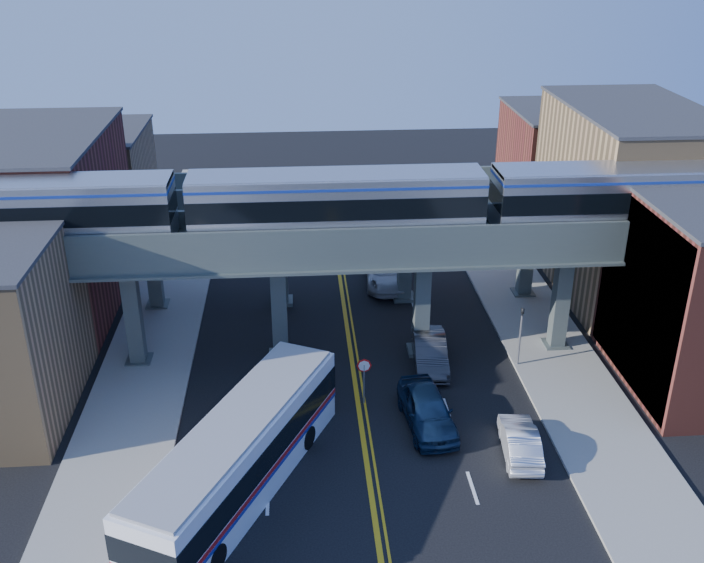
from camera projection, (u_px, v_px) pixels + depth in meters
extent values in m
plane|color=black|center=(363.00, 438.00, 37.86)|extent=(120.00, 120.00, 0.00)
cube|color=gray|center=(154.00, 343.00, 46.09)|extent=(5.00, 70.00, 0.16)
cube|color=gray|center=(537.00, 330.00, 47.65)|extent=(5.00, 70.00, 0.16)
cube|color=brown|center=(45.00, 224.00, 48.75)|extent=(8.00, 14.00, 11.00)
cube|color=#94754C|center=(95.00, 183.00, 61.14)|extent=(8.00, 10.00, 8.00)
cube|color=#94754C|center=(625.00, 202.00, 51.04)|extent=(8.00, 14.00, 12.00)
cube|color=brown|center=(559.00, 167.00, 63.43)|extent=(8.00, 10.00, 9.00)
cube|color=teal|center=(637.00, 303.00, 40.46)|extent=(0.10, 9.50, 9.50)
cube|color=#465250|center=(133.00, 315.00, 43.02)|extent=(0.85, 0.85, 6.00)
cube|color=#465250|center=(279.00, 310.00, 43.56)|extent=(0.85, 0.85, 6.00)
cube|color=#465250|center=(422.00, 306.00, 44.10)|extent=(0.85, 0.85, 6.00)
cube|color=#465250|center=(561.00, 301.00, 44.64)|extent=(0.85, 0.85, 6.00)
cube|color=#4B5651|center=(351.00, 247.00, 42.26)|extent=(52.00, 3.60, 1.40)
cube|color=#465250|center=(153.00, 264.00, 49.34)|extent=(0.85, 0.85, 6.00)
cube|color=#465250|center=(280.00, 261.00, 49.88)|extent=(0.85, 0.85, 6.00)
cube|color=#465250|center=(405.00, 257.00, 50.42)|extent=(0.85, 0.85, 6.00)
cube|color=#465250|center=(527.00, 253.00, 50.97)|extent=(0.85, 0.85, 6.00)
cube|color=#4B5651|center=(343.00, 204.00, 48.59)|extent=(52.00, 3.60, 1.40)
cube|color=black|center=(123.00, 239.00, 41.10)|extent=(2.23, 2.23, 0.25)
cube|color=#A9ABB3|center=(21.00, 210.00, 40.03)|extent=(15.39, 2.94, 3.24)
cube|color=black|center=(20.00, 207.00, 39.97)|extent=(15.41, 3.00, 1.11)
cube|color=black|center=(244.00, 236.00, 41.53)|extent=(2.23, 2.23, 0.25)
cube|color=black|center=(428.00, 231.00, 42.20)|extent=(2.23, 2.23, 0.25)
cube|color=#A9ABB3|center=(337.00, 202.00, 41.13)|extent=(15.39, 2.94, 3.24)
cube|color=black|center=(337.00, 199.00, 41.06)|extent=(15.41, 3.00, 1.11)
cube|color=black|center=(543.00, 227.00, 42.63)|extent=(2.23, 2.23, 0.25)
cube|color=#A9ABB3|center=(636.00, 195.00, 42.22)|extent=(15.39, 2.94, 3.24)
cube|color=black|center=(637.00, 192.00, 42.16)|extent=(15.41, 3.00, 1.11)
cylinder|color=slate|center=(364.00, 384.00, 40.11)|extent=(0.09, 0.09, 2.30)
cylinder|color=red|center=(364.00, 366.00, 39.65)|extent=(0.76, 0.04, 0.76)
cylinder|color=slate|center=(520.00, 341.00, 43.23)|extent=(0.12, 0.12, 3.20)
imported|color=black|center=(523.00, 308.00, 42.37)|extent=(0.15, 0.18, 0.90)
cube|color=white|center=(239.00, 457.00, 33.69)|extent=(8.80, 13.64, 3.55)
cube|color=black|center=(239.00, 448.00, 33.49)|extent=(8.87, 13.70, 1.20)
cube|color=#B21419|center=(240.00, 464.00, 33.83)|extent=(8.86, 13.69, 0.21)
cylinder|color=black|center=(185.00, 548.00, 30.50)|extent=(3.27, 2.40, 1.15)
cylinder|color=black|center=(281.00, 431.00, 37.42)|extent=(3.27, 2.40, 1.15)
imported|color=#10203B|center=(427.00, 410.00, 38.43)|extent=(2.70, 5.60, 1.85)
imported|color=#2D2E30|center=(430.00, 352.00, 43.69)|extent=(2.15, 5.22, 1.68)
imported|color=#BCBCBE|center=(387.00, 272.00, 53.54)|extent=(3.03, 6.26, 1.72)
imported|color=silver|center=(371.00, 238.00, 59.01)|extent=(3.28, 6.60, 1.84)
imported|color=silver|center=(520.00, 441.00, 36.45)|extent=(1.99, 4.52, 1.44)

